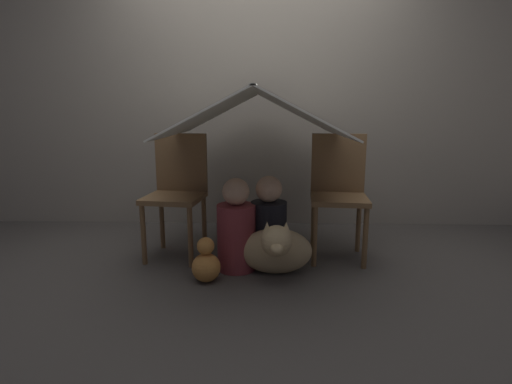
{
  "coord_description": "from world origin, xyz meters",
  "views": [
    {
      "loc": [
        0.08,
        -2.63,
        1.07
      ],
      "look_at": [
        0.0,
        0.17,
        0.5
      ],
      "focal_mm": 28.0,
      "sensor_mm": 36.0,
      "label": 1
    }
  ],
  "objects_px": {
    "chair_right": "(338,190)",
    "person_front": "(236,230)",
    "chair_left": "(177,189)",
    "person_second": "(269,226)",
    "dog": "(276,249)"
  },
  "relations": [
    {
      "from": "chair_left",
      "to": "person_front",
      "type": "height_order",
      "value": "chair_left"
    },
    {
      "from": "chair_left",
      "to": "dog",
      "type": "height_order",
      "value": "chair_left"
    },
    {
      "from": "chair_left",
      "to": "chair_right",
      "type": "bearing_deg",
      "value": 7.27
    },
    {
      "from": "chair_left",
      "to": "dog",
      "type": "distance_m",
      "value": 0.89
    },
    {
      "from": "chair_right",
      "to": "person_front",
      "type": "height_order",
      "value": "chair_right"
    },
    {
      "from": "chair_left",
      "to": "person_front",
      "type": "relative_size",
      "value": 1.42
    },
    {
      "from": "chair_left",
      "to": "dog",
      "type": "bearing_deg",
      "value": -21.63
    },
    {
      "from": "chair_left",
      "to": "person_second",
      "type": "distance_m",
      "value": 0.74
    },
    {
      "from": "chair_left",
      "to": "person_front",
      "type": "distance_m",
      "value": 0.59
    },
    {
      "from": "person_front",
      "to": "dog",
      "type": "height_order",
      "value": "person_front"
    },
    {
      "from": "chair_left",
      "to": "dog",
      "type": "xyz_separation_m",
      "value": [
        0.72,
        -0.4,
        -0.32
      ]
    },
    {
      "from": "chair_left",
      "to": "person_second",
      "type": "bearing_deg",
      "value": -9.05
    },
    {
      "from": "chair_left",
      "to": "person_second",
      "type": "height_order",
      "value": "chair_left"
    },
    {
      "from": "chair_right",
      "to": "person_front",
      "type": "distance_m",
      "value": 0.82
    },
    {
      "from": "chair_right",
      "to": "dog",
      "type": "xyz_separation_m",
      "value": [
        -0.46,
        -0.4,
        -0.32
      ]
    }
  ]
}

